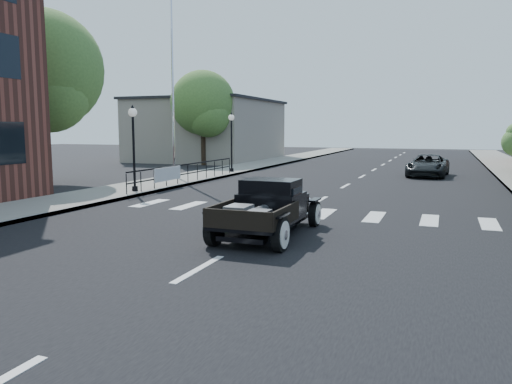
% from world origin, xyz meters
% --- Properties ---
extents(ground, '(120.00, 120.00, 0.00)m').
position_xyz_m(ground, '(0.00, 0.00, 0.00)').
color(ground, black).
rests_on(ground, ground).
extents(road, '(14.00, 80.00, 0.02)m').
position_xyz_m(road, '(0.00, 15.00, 0.01)').
color(road, black).
rests_on(road, ground).
extents(road_markings, '(12.00, 60.00, 0.06)m').
position_xyz_m(road_markings, '(0.00, 10.00, 0.00)').
color(road_markings, silver).
rests_on(road_markings, ground).
extents(sidewalk_left, '(3.00, 80.00, 0.15)m').
position_xyz_m(sidewalk_left, '(-8.50, 15.00, 0.07)').
color(sidewalk_left, gray).
rests_on(sidewalk_left, ground).
extents(low_building_left, '(10.00, 12.00, 5.00)m').
position_xyz_m(low_building_left, '(-15.00, 28.00, 2.50)').
color(low_building_left, gray).
rests_on(low_building_left, ground).
extents(railing, '(0.08, 10.00, 1.00)m').
position_xyz_m(railing, '(-7.30, 10.00, 0.65)').
color(railing, black).
rests_on(railing, sidewalk_left).
extents(banner, '(0.04, 2.20, 0.60)m').
position_xyz_m(banner, '(-7.22, 8.00, 0.45)').
color(banner, silver).
rests_on(banner, sidewalk_left).
extents(lamp_post_b, '(0.36, 0.36, 3.51)m').
position_xyz_m(lamp_post_b, '(-7.60, 6.00, 1.91)').
color(lamp_post_b, black).
rests_on(lamp_post_b, sidewalk_left).
extents(lamp_post_c, '(0.36, 0.36, 3.51)m').
position_xyz_m(lamp_post_c, '(-7.60, 16.00, 1.91)').
color(lamp_post_c, black).
rests_on(lamp_post_c, sidewalk_left).
extents(flagpole, '(0.12, 0.12, 12.53)m').
position_xyz_m(flagpole, '(-9.20, 12.00, 6.41)').
color(flagpole, silver).
rests_on(flagpole, sidewalk_left).
extents(big_tree_near, '(5.74, 5.74, 8.43)m').
position_xyz_m(big_tree_near, '(-14.00, 8.00, 4.21)').
color(big_tree_near, '#446B2D').
rests_on(big_tree_near, ground).
extents(big_tree_far, '(4.75, 4.75, 6.97)m').
position_xyz_m(big_tree_far, '(-12.50, 22.00, 3.48)').
color(big_tree_far, '#446B2D').
rests_on(big_tree_far, ground).
extents(hotrod_pickup, '(2.01, 4.25, 1.47)m').
position_xyz_m(hotrod_pickup, '(0.24, 0.35, 0.73)').
color(hotrod_pickup, black).
rests_on(hotrod_pickup, ground).
extents(second_car, '(2.36, 4.58, 1.24)m').
position_xyz_m(second_car, '(3.45, 18.46, 0.62)').
color(second_car, black).
rests_on(second_car, ground).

